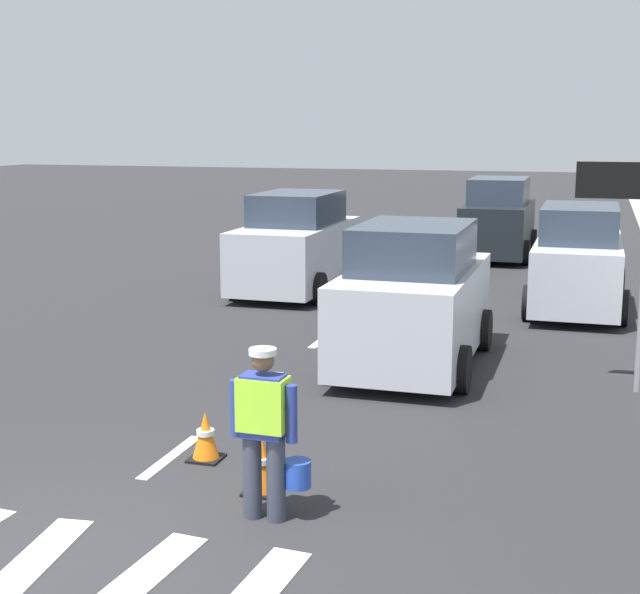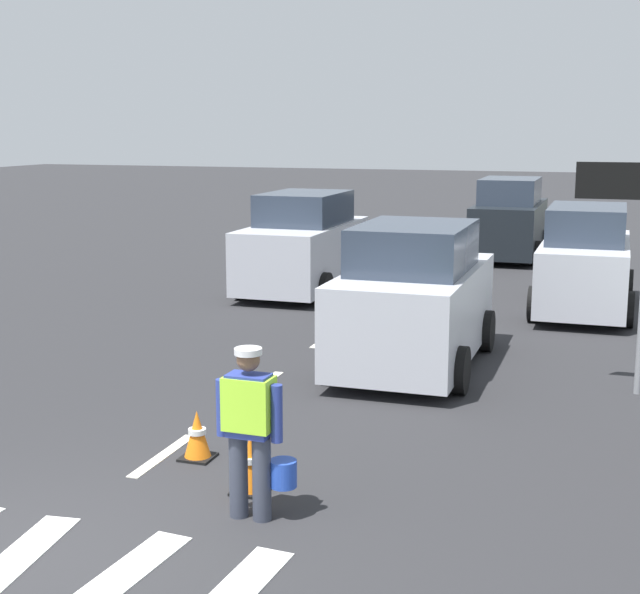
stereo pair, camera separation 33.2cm
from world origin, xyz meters
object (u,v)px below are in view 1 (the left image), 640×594
lane_direction_sign (630,221)px  car_parked_far (578,262)px  car_outgoing_far (498,221)px  traffic_cone_near (262,464)px  car_oncoming_lead (296,246)px  road_worker (266,425)px  car_outgoing_ahead (414,300)px  traffic_cone_far (206,436)px

lane_direction_sign → car_parked_far: 5.93m
car_outgoing_far → lane_direction_sign: bearing=-76.5°
traffic_cone_near → car_oncoming_lead: bearing=106.7°
road_worker → car_parked_far: bearing=77.1°
car_outgoing_ahead → car_parked_far: 5.74m
road_worker → traffic_cone_far: road_worker is taller
car_oncoming_lead → traffic_cone_near: bearing=-73.3°
lane_direction_sign → car_parked_far: (-0.74, 5.71, -1.42)m
car_outgoing_far → car_outgoing_ahead: bearing=-90.0°
car_parked_far → car_outgoing_ahead: bearing=-113.9°
lane_direction_sign → traffic_cone_far: bearing=-136.7°
car_parked_far → traffic_cone_near: bearing=-104.9°
traffic_cone_near → car_oncoming_lead: (-3.28, 10.95, 0.73)m
traffic_cone_far → car_outgoing_far: 17.04m
car_outgoing_ahead → car_outgoing_far: 12.27m
lane_direction_sign → traffic_cone_far: lane_direction_sign is taller
car_outgoing_ahead → traffic_cone_far: bearing=-106.9°
traffic_cone_near → car_outgoing_far: bearing=88.4°
traffic_cone_far → road_worker: bearing=-46.3°
car_oncoming_lead → car_parked_far: (6.10, -0.33, -0.05)m
car_outgoing_ahead → car_parked_far: car_outgoing_ahead is taller
road_worker → traffic_cone_far: size_ratio=2.98×
road_worker → car_outgoing_far: (0.23, 18.22, 0.11)m
road_worker → car_outgoing_far: bearing=89.3°
lane_direction_sign → traffic_cone_far: (-4.49, -4.22, -2.13)m
traffic_cone_near → car_oncoming_lead: 11.46m
lane_direction_sign → car_oncoming_lead: 9.23m
lane_direction_sign → car_outgoing_ahead: bearing=171.3°
car_oncoming_lead → traffic_cone_far: bearing=-77.1°
car_outgoing_far → traffic_cone_far: bearing=-94.8°
car_parked_far → lane_direction_sign: bearing=-82.6°
lane_direction_sign → car_outgoing_far: 13.18m
lane_direction_sign → car_outgoing_ahead: size_ratio=0.77×
lane_direction_sign → car_outgoing_ahead: (-3.07, 0.47, -1.37)m
lane_direction_sign → road_worker: bearing=-121.1°
traffic_cone_far → car_parked_far: bearing=69.3°
road_worker → lane_direction_sign: bearing=58.9°
traffic_cone_far → traffic_cone_near: bearing=-36.3°
road_worker → car_outgoing_ahead: 5.95m
traffic_cone_near → car_parked_far: bearing=75.1°
car_oncoming_lead → car_parked_far: 6.11m
traffic_cone_near → car_outgoing_far: 17.67m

